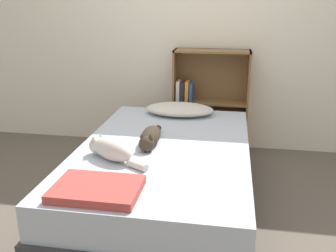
{
  "coord_description": "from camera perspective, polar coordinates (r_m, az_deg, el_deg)",
  "views": [
    {
      "loc": [
        0.46,
        -2.53,
        1.53
      ],
      "look_at": [
        0.0,
        0.15,
        0.61
      ],
      "focal_mm": 40.0,
      "sensor_mm": 36.0,
      "label": 1
    }
  ],
  "objects": [
    {
      "name": "bed",
      "position": [
        2.87,
        -0.51,
        -7.81
      ],
      "size": [
        1.26,
        2.02,
        0.51
      ],
      "color": "#333338",
      "rests_on": "ground_plane"
    },
    {
      "name": "cat_dark",
      "position": [
        2.75,
        -2.73,
        -1.73
      ],
      "size": [
        0.14,
        0.51,
        0.14
      ],
      "rotation": [
        0.0,
        0.0,
        4.72
      ],
      "color": "#33281E",
      "rests_on": "bed"
    },
    {
      "name": "blanket_fold",
      "position": [
        2.14,
        -10.77,
        -9.42
      ],
      "size": [
        0.48,
        0.34,
        0.05
      ],
      "color": "#B2423D",
      "rests_on": "bed"
    },
    {
      "name": "pillow",
      "position": [
        3.49,
        1.7,
        2.58
      ],
      "size": [
        0.63,
        0.38,
        0.1
      ],
      "color": "beige",
      "rests_on": "bed"
    },
    {
      "name": "bookshelf",
      "position": [
        3.94,
        6.11,
        4.01
      ],
      "size": [
        0.76,
        0.26,
        1.06
      ],
      "color": "brown",
      "rests_on": "ground_plane"
    },
    {
      "name": "ground_plane",
      "position": [
        2.99,
        -0.5,
        -12.16
      ],
      "size": [
        8.0,
        8.0,
        0.0
      ],
      "primitive_type": "plane",
      "color": "brown"
    },
    {
      "name": "cat_light",
      "position": [
        2.54,
        -8.81,
        -3.5
      ],
      "size": [
        0.46,
        0.31,
        0.15
      ],
      "rotation": [
        0.0,
        0.0,
        2.63
      ],
      "color": "beige",
      "rests_on": "bed"
    },
    {
      "name": "wall_back",
      "position": [
        3.97,
        3.16,
        14.56
      ],
      "size": [
        8.0,
        0.06,
        2.5
      ],
      "color": "silver",
      "rests_on": "ground_plane"
    }
  ]
}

